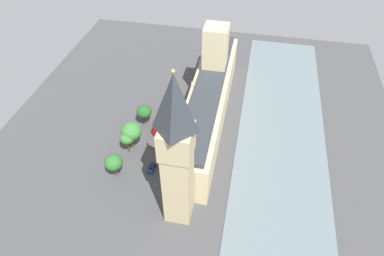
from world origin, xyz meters
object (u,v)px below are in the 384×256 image
Objects in this scene: car_yellow_cab_opposite_hall at (158,143)px; plane_tree_leading at (131,131)px; parliament_building at (209,99)px; street_lamp_slot_10 at (143,116)px; clock_tower at (177,153)px; street_lamp_slot_11 at (118,165)px; double_decker_bus_under_trees at (160,122)px; plane_tree_kerbside at (144,112)px; pedestrian_near_tower at (189,102)px; pedestrian_trailing at (185,111)px; car_blue_by_river_gate at (152,167)px; car_white_far_end at (175,92)px; plane_tree_midblock at (127,138)px; plane_tree_corner at (113,162)px.

car_yellow_cab_opposite_hall is 0.43× the size of plane_tree_leading.
parliament_building reaches higher than street_lamp_slot_10.
clock_tower is (1.16, 44.39, 17.09)m from parliament_building.
clock_tower is 7.55× the size of street_lamp_slot_11.
street_lamp_slot_10 reaches higher than double_decker_bus_under_trees.
plane_tree_kerbside is at bearing -115.99° from street_lamp_slot_10.
pedestrian_near_tower is (7.88, -50.93, -25.53)m from clock_tower.
clock_tower is 30.25× the size of pedestrian_trailing.
plane_tree_kerbside is (21.68, -35.67, -20.15)m from clock_tower.
double_decker_bus_under_trees is 18.01m from pedestrian_near_tower.
pedestrian_trailing is at bearing 74.14° from car_yellow_cab_opposite_hall.
clock_tower is at bearing 122.56° from street_lamp_slot_10.
pedestrian_trailing is at bearing -112.63° from street_lamp_slot_11.
car_blue_by_river_gate is 0.41× the size of plane_tree_leading.
car_white_far_end is 2.66× the size of pedestrian_trailing.
plane_tree_leading is at bearing -46.05° from clock_tower.
parliament_building is at bearing -159.11° from plane_tree_kerbside.
plane_tree_kerbside reaches higher than car_blue_by_river_gate.
double_decker_bus_under_trees is at bearing -179.32° from street_lamp_slot_10.
plane_tree_kerbside is (13.81, 15.26, 5.37)m from pedestrian_near_tower.
car_blue_by_river_gate is (12.90, -14.60, -25.33)m from clock_tower.
clock_tower is at bearing 138.06° from plane_tree_midblock.
car_yellow_cab_opposite_hall is 13.68m from plane_tree_kerbside.
car_yellow_cab_opposite_hall is (13.88, -25.69, -25.33)m from clock_tower.
plane_tree_leading is (22.07, -22.89, -18.30)m from clock_tower.
plane_tree_midblock is at bearing 86.86° from street_lamp_slot_10.
plane_tree_corner is (0.56, 11.20, -0.04)m from plane_tree_midblock.
plane_tree_midblock is (7.89, 35.51, 5.84)m from car_white_far_end.
car_white_far_end is at bearing -99.36° from street_lamp_slot_11.
double_decker_bus_under_trees is at bearing 101.46° from car_yellow_cab_opposite_hall.
parliament_building is 31.67m from plane_tree_leading.
car_white_far_end is at bearing -108.39° from street_lamp_slot_10.
clock_tower is 4.62× the size of plane_tree_leading.
plane_tree_leading is at bearing 42.78° from parliament_building.
car_yellow_cab_opposite_hall is 0.54× the size of plane_tree_midblock.
double_decker_bus_under_trees is 1.60× the size of street_lamp_slot_10.
car_yellow_cab_opposite_hall is at bearing -78.93° from double_decker_bus_under_trees.
street_lamp_slot_11 is (8.71, 15.41, 3.77)m from car_yellow_cab_opposite_hall.
plane_tree_midblock is at bearing 44.64° from parliament_building.
plane_tree_kerbside is at bearing -64.62° from car_blue_by_river_gate.
parliament_building is 25.37m from car_yellow_cab_opposite_hall.
street_lamp_slot_11 reaches higher than car_yellow_cab_opposite_hall.
parliament_building is 41.80m from street_lamp_slot_11.
clock_tower is 11.39× the size of car_white_far_end.
plane_tree_leading is 12.92m from plane_tree_kerbside.
car_white_far_end is 2.91× the size of pedestrian_near_tower.
plane_tree_corner is (9.61, 16.29, 5.79)m from car_yellow_cab_opposite_hall.
street_lamp_slot_11 is (7.55, 45.82, 3.77)m from car_white_far_end.
plane_tree_corner is at bearing 44.51° from street_lamp_slot_11.
clock_tower reaches higher than pedestrian_near_tower.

